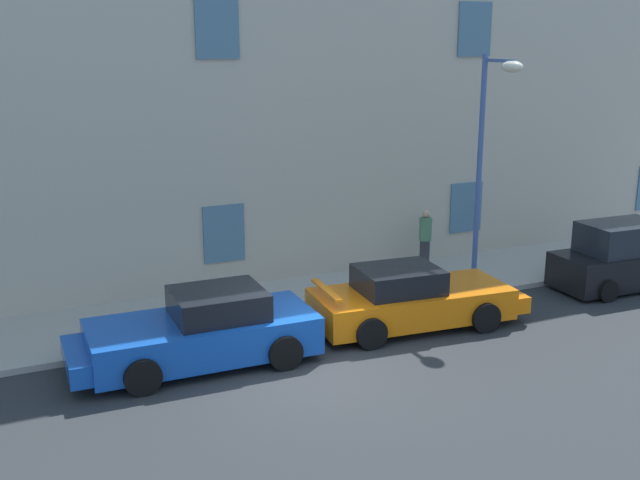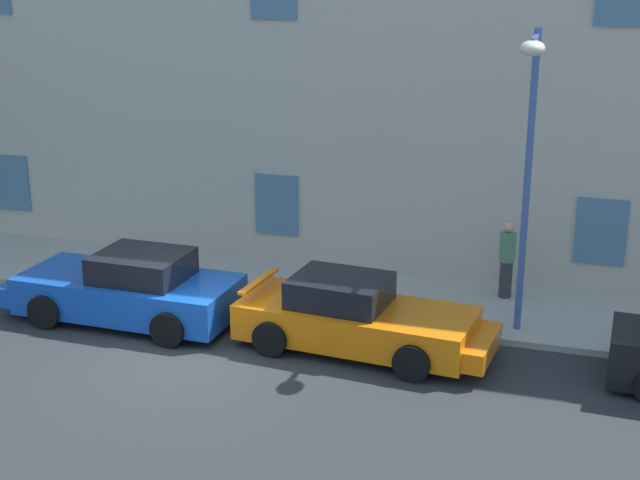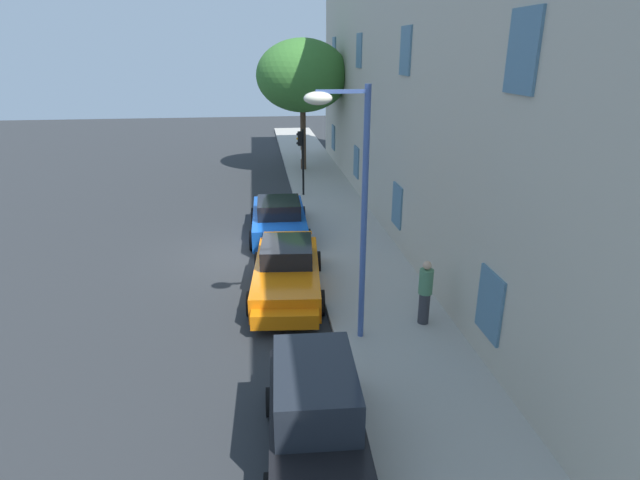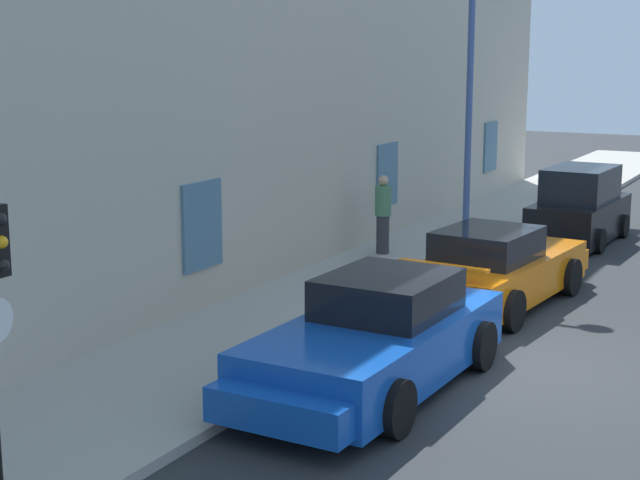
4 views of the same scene
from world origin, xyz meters
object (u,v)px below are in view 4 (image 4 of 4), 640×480
sportscar_yellow_flank (497,269)px  street_lamp (490,64)px  sportscar_red_lead (371,344)px  pedestrian_admiring (383,214)px  hatchback_parked (580,209)px

sportscar_yellow_flank → street_lamp: street_lamp is taller
sportscar_red_lead → pedestrian_admiring: pedestrian_admiring is taller
sportscar_red_lead → hatchback_parked: hatchback_parked is taller
sportscar_red_lead → sportscar_yellow_flank: (5.27, -0.03, -0.03)m
sportscar_red_lead → street_lamp: 8.91m
hatchback_parked → pedestrian_admiring: size_ratio=2.15×
hatchback_parked → street_lamp: street_lamp is taller
sportscar_red_lead → street_lamp: size_ratio=0.84×
sportscar_yellow_flank → hatchback_parked: size_ratio=1.38×
sportscar_red_lead → pedestrian_admiring: 8.34m
sportscar_red_lead → hatchback_parked: bearing=0.2°
sportscar_yellow_flank → sportscar_red_lead: bearing=179.6°
sportscar_red_lead → sportscar_yellow_flank: size_ratio=0.99×
hatchback_parked → pedestrian_admiring: bearing=140.8°
sportscar_yellow_flank → street_lamp: bearing=23.5°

